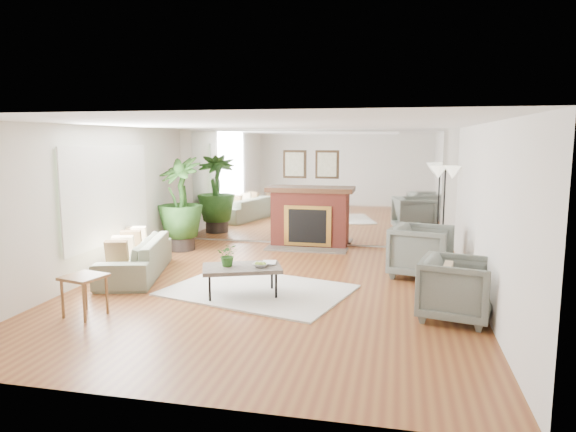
% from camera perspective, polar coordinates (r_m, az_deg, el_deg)
% --- Properties ---
extents(ground, '(7.00, 7.00, 0.00)m').
position_cam_1_polar(ground, '(7.92, -1.76, -8.18)').
color(ground, brown).
rests_on(ground, ground).
extents(wall_left, '(0.02, 7.00, 2.50)m').
position_cam_1_polar(wall_left, '(8.87, -20.91, 1.31)').
color(wall_left, silver).
rests_on(wall_left, ground).
extents(wall_right, '(0.02, 7.00, 2.50)m').
position_cam_1_polar(wall_right, '(7.52, 20.88, 0.12)').
color(wall_right, silver).
rests_on(wall_right, ground).
extents(wall_back, '(6.00, 0.02, 2.50)m').
position_cam_1_polar(wall_back, '(11.06, 2.58, 3.18)').
color(wall_back, silver).
rests_on(wall_back, ground).
extents(mirror_panel, '(5.40, 0.04, 2.40)m').
position_cam_1_polar(mirror_panel, '(11.04, 2.57, 3.17)').
color(mirror_panel, silver).
rests_on(mirror_panel, wall_back).
extents(window_panel, '(0.04, 2.40, 1.50)m').
position_cam_1_polar(window_panel, '(9.18, -19.42, 2.24)').
color(window_panel, '#B2E09E').
rests_on(window_panel, wall_left).
extents(fireplace, '(1.85, 0.83, 2.05)m').
position_cam_1_polar(fireplace, '(10.90, 2.36, -0.02)').
color(fireplace, maroon).
rests_on(fireplace, ground).
extents(area_rug, '(3.01, 2.48, 0.03)m').
position_cam_1_polar(area_rug, '(7.85, -3.36, -8.23)').
color(area_rug, white).
rests_on(area_rug, ground).
extents(coffee_table, '(1.29, 1.02, 0.45)m').
position_cam_1_polar(coffee_table, '(7.52, -5.15, -5.87)').
color(coffee_table, '#665A50').
rests_on(coffee_table, ground).
extents(sofa, '(1.37, 2.29, 0.63)m').
position_cam_1_polar(sofa, '(9.02, -16.59, -4.42)').
color(sofa, gray).
rests_on(sofa, ground).
extents(armchair_back, '(1.15, 1.13, 0.87)m').
position_cam_1_polar(armchair_back, '(8.83, 14.60, -3.80)').
color(armchair_back, slate).
rests_on(armchair_back, ground).
extents(armchair_front, '(1.05, 1.03, 0.80)m').
position_cam_1_polar(armchair_front, '(6.90, 18.22, -7.70)').
color(armchair_front, slate).
rests_on(armchair_front, ground).
extents(side_table, '(0.57, 0.57, 0.54)m').
position_cam_1_polar(side_table, '(7.17, -21.72, -6.83)').
color(side_table, brown).
rests_on(side_table, ground).
extents(potted_ficus, '(1.19, 1.19, 1.92)m').
position_cam_1_polar(potted_ficus, '(10.76, -11.90, 1.64)').
color(potted_ficus, black).
rests_on(potted_ficus, ground).
extents(floor_lamp, '(0.58, 0.32, 1.78)m').
position_cam_1_polar(floor_lamp, '(10.19, 17.05, 3.88)').
color(floor_lamp, black).
rests_on(floor_lamp, ground).
extents(tabletop_plant, '(0.36, 0.33, 0.33)m').
position_cam_1_polar(tabletop_plant, '(7.50, -6.68, -4.32)').
color(tabletop_plant, '#346726').
rests_on(tabletop_plant, coffee_table).
extents(fruit_bowl, '(0.24, 0.24, 0.06)m').
position_cam_1_polar(fruit_bowl, '(7.45, -3.06, -5.44)').
color(fruit_bowl, brown).
rests_on(fruit_bowl, coffee_table).
extents(book, '(0.24, 0.30, 0.02)m').
position_cam_1_polar(book, '(7.66, -2.86, -5.20)').
color(book, brown).
rests_on(book, coffee_table).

